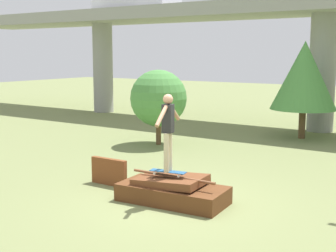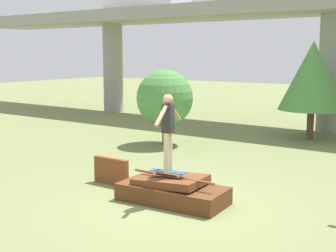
{
  "view_description": "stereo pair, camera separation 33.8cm",
  "coord_description": "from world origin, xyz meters",
  "px_view_note": "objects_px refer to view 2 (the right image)",
  "views": [
    {
      "loc": [
        5.43,
        -8.42,
        3.28
      ],
      "look_at": [
        -0.09,
        -0.04,
        1.71
      ],
      "focal_mm": 50.0,
      "sensor_mm": 36.0,
      "label": 1
    },
    {
      "loc": [
        5.71,
        -8.23,
        3.28
      ],
      "look_at": [
        -0.09,
        -0.04,
        1.71
      ],
      "focal_mm": 50.0,
      "sensor_mm": 36.0,
      "label": 2
    }
  ],
  "objects_px": {
    "skateboard": "(168,172)",
    "skater": "(168,127)",
    "tree_behind_left": "(313,76)",
    "tree_behind_right": "(165,98)"
  },
  "relations": [
    {
      "from": "skateboard",
      "to": "tree_behind_left",
      "type": "height_order",
      "value": "tree_behind_left"
    },
    {
      "from": "skater",
      "to": "tree_behind_left",
      "type": "xyz_separation_m",
      "value": [
        -0.0,
        9.47,
        0.73
      ]
    },
    {
      "from": "skateboard",
      "to": "tree_behind_left",
      "type": "bearing_deg",
      "value": 90.01
    },
    {
      "from": "tree_behind_right",
      "to": "skater",
      "type": "bearing_deg",
      "value": -53.65
    },
    {
      "from": "skateboard",
      "to": "tree_behind_right",
      "type": "distance_m",
      "value": 6.74
    },
    {
      "from": "tree_behind_left",
      "to": "tree_behind_right",
      "type": "distance_m",
      "value": 5.74
    },
    {
      "from": "skater",
      "to": "tree_behind_right",
      "type": "bearing_deg",
      "value": 126.35
    },
    {
      "from": "skateboard",
      "to": "skater",
      "type": "relative_size",
      "value": 0.5
    },
    {
      "from": "tree_behind_left",
      "to": "tree_behind_right",
      "type": "bearing_deg",
      "value": -134.01
    },
    {
      "from": "skateboard",
      "to": "skater",
      "type": "height_order",
      "value": "skater"
    }
  ]
}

